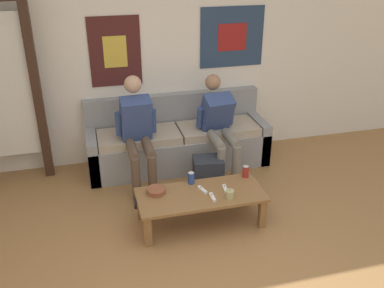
{
  "coord_description": "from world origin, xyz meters",
  "views": [
    {
      "loc": [
        -0.88,
        -2.52,
        2.62
      ],
      "look_at": [
        0.14,
        1.41,
        0.67
      ],
      "focal_mm": 40.0,
      "sensor_mm": 36.0,
      "label": 1
    }
  ],
  "objects_px": {
    "couch": "(178,142)",
    "pillar_candle": "(230,194)",
    "drink_can_blue": "(191,178)",
    "game_controller_near_right": "(202,190)",
    "ceramic_bowl": "(156,190)",
    "backpack": "(208,175)",
    "game_controller_near_left": "(225,189)",
    "game_controller_far_center": "(213,197)",
    "coffee_table": "(201,198)",
    "person_seated_teen": "(219,124)",
    "person_seated_adult": "(138,130)",
    "drink_can_red": "(246,171)"
  },
  "relations": [
    {
      "from": "couch",
      "to": "pillar_candle",
      "type": "xyz_separation_m",
      "value": [
        0.19,
        -1.45,
        0.09
      ]
    },
    {
      "from": "ceramic_bowl",
      "to": "drink_can_red",
      "type": "xyz_separation_m",
      "value": [
        0.97,
        0.08,
        0.03
      ]
    },
    {
      "from": "ceramic_bowl",
      "to": "game_controller_near_left",
      "type": "bearing_deg",
      "value": -9.46
    },
    {
      "from": "couch",
      "to": "drink_can_blue",
      "type": "distance_m",
      "value": 1.1
    },
    {
      "from": "coffee_table",
      "to": "person_seated_teen",
      "type": "height_order",
      "value": "person_seated_teen"
    },
    {
      "from": "drink_can_blue",
      "to": "drink_can_red",
      "type": "xyz_separation_m",
      "value": [
        0.59,
        -0.01,
        0.0
      ]
    },
    {
      "from": "coffee_table",
      "to": "drink_can_blue",
      "type": "distance_m",
      "value": 0.25
    },
    {
      "from": "person_seated_adult",
      "to": "game_controller_far_center",
      "type": "relative_size",
      "value": 8.68
    },
    {
      "from": "pillar_candle",
      "to": "game_controller_near_left",
      "type": "bearing_deg",
      "value": 88.52
    },
    {
      "from": "ceramic_bowl",
      "to": "drink_can_red",
      "type": "height_order",
      "value": "drink_can_red"
    },
    {
      "from": "ceramic_bowl",
      "to": "game_controller_near_right",
      "type": "distance_m",
      "value": 0.46
    },
    {
      "from": "ceramic_bowl",
      "to": "backpack",
      "type": "bearing_deg",
      "value": 35.0
    },
    {
      "from": "pillar_candle",
      "to": "drink_can_red",
      "type": "relative_size",
      "value": 0.77
    },
    {
      "from": "game_controller_far_center",
      "to": "person_seated_teen",
      "type": "bearing_deg",
      "value": 69.54
    },
    {
      "from": "person_seated_teen",
      "to": "game_controller_near_right",
      "type": "height_order",
      "value": "person_seated_teen"
    },
    {
      "from": "backpack",
      "to": "coffee_table",
      "type": "bearing_deg",
      "value": -113.11
    },
    {
      "from": "drink_can_blue",
      "to": "game_controller_near_left",
      "type": "bearing_deg",
      "value": -35.22
    },
    {
      "from": "coffee_table",
      "to": "game_controller_near_right",
      "type": "relative_size",
      "value": 8.53
    },
    {
      "from": "ceramic_bowl",
      "to": "drink_can_red",
      "type": "distance_m",
      "value": 0.98
    },
    {
      "from": "couch",
      "to": "drink_can_blue",
      "type": "xyz_separation_m",
      "value": [
        -0.11,
        -1.09,
        0.11
      ]
    },
    {
      "from": "game_controller_near_left",
      "to": "ceramic_bowl",
      "type": "bearing_deg",
      "value": 170.54
    },
    {
      "from": "person_seated_teen",
      "to": "drink_can_red",
      "type": "xyz_separation_m",
      "value": [
        0.05,
        -0.77,
        -0.24
      ]
    },
    {
      "from": "game_controller_near_left",
      "to": "game_controller_near_right",
      "type": "height_order",
      "value": "same"
    },
    {
      "from": "game_controller_far_center",
      "to": "couch",
      "type": "bearing_deg",
      "value": 91.0
    },
    {
      "from": "person_seated_adult",
      "to": "pillar_candle",
      "type": "distance_m",
      "value": 1.35
    },
    {
      "from": "coffee_table",
      "to": "person_seated_adult",
      "type": "distance_m",
      "value": 1.13
    },
    {
      "from": "ceramic_bowl",
      "to": "game_controller_near_right",
      "type": "bearing_deg",
      "value": -9.26
    },
    {
      "from": "coffee_table",
      "to": "backpack",
      "type": "distance_m",
      "value": 0.65
    },
    {
      "from": "couch",
      "to": "pillar_candle",
      "type": "relative_size",
      "value": 23.29
    },
    {
      "from": "person_seated_adult",
      "to": "game_controller_far_center",
      "type": "bearing_deg",
      "value": -61.97
    },
    {
      "from": "ceramic_bowl",
      "to": "game_controller_near_left",
      "type": "xyz_separation_m",
      "value": [
        0.68,
        -0.11,
        -0.02
      ]
    },
    {
      "from": "person_seated_adult",
      "to": "pillar_candle",
      "type": "xyz_separation_m",
      "value": [
        0.73,
        -1.09,
        -0.3
      ]
    },
    {
      "from": "game_controller_near_left",
      "to": "backpack",
      "type": "bearing_deg",
      "value": 90.04
    },
    {
      "from": "backpack",
      "to": "pillar_candle",
      "type": "xyz_separation_m",
      "value": [
        -0.0,
        -0.74,
        0.2
      ]
    },
    {
      "from": "coffee_table",
      "to": "pillar_candle",
      "type": "height_order",
      "value": "pillar_candle"
    },
    {
      "from": "game_controller_near_right",
      "to": "game_controller_far_center",
      "type": "height_order",
      "value": "same"
    },
    {
      "from": "game_controller_near_right",
      "to": "game_controller_far_center",
      "type": "xyz_separation_m",
      "value": [
        0.06,
        -0.16,
        0.0
      ]
    },
    {
      "from": "drink_can_blue",
      "to": "game_controller_near_right",
      "type": "distance_m",
      "value": 0.19
    },
    {
      "from": "backpack",
      "to": "pillar_candle",
      "type": "distance_m",
      "value": 0.77
    },
    {
      "from": "drink_can_blue",
      "to": "game_controller_near_right",
      "type": "relative_size",
      "value": 0.84
    },
    {
      "from": "coffee_table",
      "to": "person_seated_adult",
      "type": "relative_size",
      "value": 1.0
    },
    {
      "from": "game_controller_near_left",
      "to": "game_controller_far_center",
      "type": "xyz_separation_m",
      "value": [
        -0.17,
        -0.12,
        0.0
      ]
    },
    {
      "from": "coffee_table",
      "to": "person_seated_teen",
      "type": "bearing_deg",
      "value": 63.24
    },
    {
      "from": "ceramic_bowl",
      "to": "pillar_candle",
      "type": "bearing_deg",
      "value": -21.48
    },
    {
      "from": "game_controller_near_left",
      "to": "person_seated_adult",
      "type": "bearing_deg",
      "value": 127.81
    },
    {
      "from": "coffee_table",
      "to": "person_seated_teen",
      "type": "xyz_separation_m",
      "value": [
        0.49,
        0.98,
        0.35
      ]
    },
    {
      "from": "ceramic_bowl",
      "to": "drink_can_blue",
      "type": "distance_m",
      "value": 0.4
    },
    {
      "from": "pillar_candle",
      "to": "game_controller_near_right",
      "type": "relative_size",
      "value": 0.65
    },
    {
      "from": "couch",
      "to": "backpack",
      "type": "distance_m",
      "value": 0.75
    },
    {
      "from": "person_seated_teen",
      "to": "game_controller_near_right",
      "type": "xyz_separation_m",
      "value": [
        -0.46,
        -0.93,
        -0.29
      ]
    }
  ]
}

